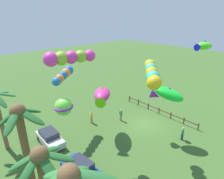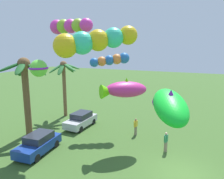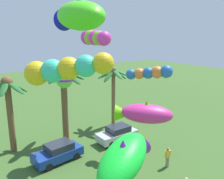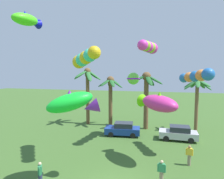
% 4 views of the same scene
% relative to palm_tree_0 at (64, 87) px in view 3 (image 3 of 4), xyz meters
% --- Properties ---
extents(palm_tree_0, '(4.13, 3.81, 7.20)m').
position_rel_palm_tree_0_xyz_m(palm_tree_0, '(0.00, 0.00, 0.00)').
color(palm_tree_0, brown).
rests_on(palm_tree_0, ground).
extents(palm_tree_1, '(3.44, 3.42, 6.63)m').
position_rel_palm_tree_0_xyz_m(palm_tree_1, '(-4.74, 0.57, -0.39)').
color(palm_tree_1, brown).
rests_on(palm_tree_1, ground).
extents(palm_tree_3, '(3.34, 3.59, 6.55)m').
position_rel_palm_tree_0_xyz_m(palm_tree_3, '(5.97, 0.22, -0.19)').
color(palm_tree_3, brown).
rests_on(palm_tree_3, ground).
extents(parked_car_0, '(4.04, 2.04, 1.51)m').
position_rel_palm_tree_0_xyz_m(parked_car_0, '(-2.36, -3.33, -4.42)').
color(parked_car_0, navy).
rests_on(parked_car_0, ground).
extents(parked_car_1, '(3.95, 1.83, 1.51)m').
position_rel_palm_tree_0_xyz_m(parked_car_1, '(3.65, -3.40, -4.42)').
color(parked_car_1, '#BCBCC1').
rests_on(parked_car_1, ground).
extents(spectator_1, '(0.54, 0.29, 1.59)m').
position_rel_palm_tree_0_xyz_m(spectator_1, '(3.95, -9.19, -4.36)').
color(spectator_1, gray).
rests_on(spectator_1, ground).
extents(kite_tube_0, '(1.84, 4.31, 1.18)m').
position_rel_palm_tree_0_xyz_m(kite_tube_0, '(0.43, -4.63, 4.52)').
color(kite_tube_0, '#EE36B4').
extents(kite_tube_1, '(3.30, 3.49, 1.64)m').
position_rel_palm_tree_0_xyz_m(kite_tube_1, '(-4.43, -9.51, 3.19)').
color(kite_tube_1, yellow).
extents(kite_tube_2, '(2.55, 3.41, 1.36)m').
position_rel_palm_tree_0_xyz_m(kite_tube_2, '(4.74, -6.34, 1.70)').
color(kite_tube_2, '#2367B7').
extents(kite_fish_3, '(3.79, 2.73, 1.90)m').
position_rel_palm_tree_0_xyz_m(kite_fish_3, '(-3.86, -13.26, 0.11)').
color(kite_fish_3, '#16DC30').
extents(kite_ball_4, '(2.08, 2.08, 1.34)m').
position_rel_palm_tree_0_xyz_m(kite_ball_4, '(-1.28, -2.86, 1.29)').
color(kite_ball_4, '#6DE242').
extents(kite_fish_5, '(3.78, 3.79, 1.64)m').
position_rel_palm_tree_0_xyz_m(kite_fish_5, '(1.43, -8.93, -0.39)').
color(kite_fish_5, '#D72E8B').
extents(kite_fish_6, '(1.18, 2.23, 0.91)m').
position_rel_palm_tree_0_xyz_m(kite_fish_6, '(-6.31, -14.26, 5.21)').
color(kite_fish_6, '#4BEB1E').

